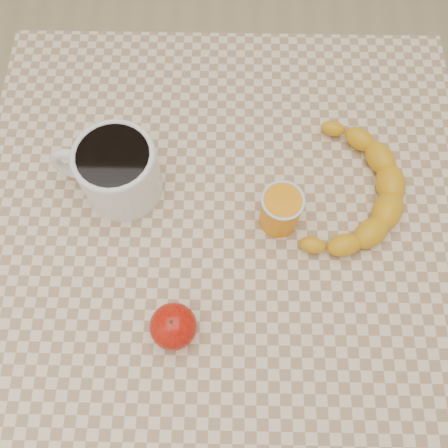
{
  "coord_description": "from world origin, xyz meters",
  "views": [
    {
      "loc": [
        0.01,
        -0.3,
        1.48
      ],
      "look_at": [
        0.0,
        0.0,
        0.77
      ],
      "focal_mm": 40.0,
      "sensor_mm": 36.0,
      "label": 1
    }
  ],
  "objects_px": {
    "orange_juice_glass": "(281,210)",
    "table": "(224,248)",
    "banana": "(351,192)",
    "apple": "(173,326)",
    "coffee_mug": "(116,170)"
  },
  "relations": [
    {
      "from": "apple",
      "to": "orange_juice_glass",
      "type": "bearing_deg",
      "value": 49.04
    },
    {
      "from": "coffee_mug",
      "to": "orange_juice_glass",
      "type": "height_order",
      "value": "coffee_mug"
    },
    {
      "from": "table",
      "to": "apple",
      "type": "height_order",
      "value": "apple"
    },
    {
      "from": "table",
      "to": "coffee_mug",
      "type": "bearing_deg",
      "value": 156.76
    },
    {
      "from": "coffee_mug",
      "to": "banana",
      "type": "distance_m",
      "value": 0.37
    },
    {
      "from": "coffee_mug",
      "to": "orange_juice_glass",
      "type": "bearing_deg",
      "value": -12.32
    },
    {
      "from": "orange_juice_glass",
      "to": "banana",
      "type": "relative_size",
      "value": 0.22
    },
    {
      "from": "table",
      "to": "banana",
      "type": "bearing_deg",
      "value": 16.07
    },
    {
      "from": "apple",
      "to": "coffee_mug",
      "type": "bearing_deg",
      "value": 112.9
    },
    {
      "from": "table",
      "to": "orange_juice_glass",
      "type": "distance_m",
      "value": 0.15
    },
    {
      "from": "orange_juice_glass",
      "to": "apple",
      "type": "height_order",
      "value": "orange_juice_glass"
    },
    {
      "from": "coffee_mug",
      "to": "orange_juice_glass",
      "type": "relative_size",
      "value": 2.39
    },
    {
      "from": "orange_juice_glass",
      "to": "table",
      "type": "bearing_deg",
      "value": -169.23
    },
    {
      "from": "coffee_mug",
      "to": "orange_juice_glass",
      "type": "distance_m",
      "value": 0.26
    },
    {
      "from": "apple",
      "to": "banana",
      "type": "height_order",
      "value": "apple"
    }
  ]
}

